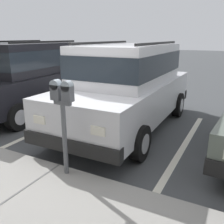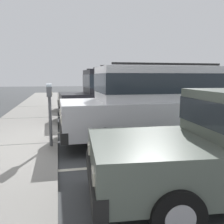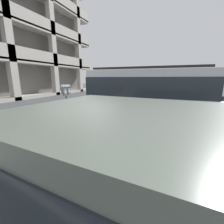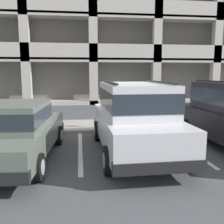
% 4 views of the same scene
% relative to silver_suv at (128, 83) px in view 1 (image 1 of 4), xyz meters
% --- Properties ---
extents(ground_plane, '(80.00, 80.00, 0.10)m').
position_rel_silver_suv_xyz_m(ground_plane, '(0.11, 2.27, -1.14)').
color(ground_plane, '#444749').
extents(sidewalk, '(40.00, 2.20, 0.12)m').
position_rel_silver_suv_xyz_m(sidewalk, '(0.11, 3.57, -1.03)').
color(sidewalk, gray).
rests_on(sidewalk, ground_plane).
extents(parking_stall_lines, '(13.01, 4.80, 0.01)m').
position_rel_silver_suv_xyz_m(parking_stall_lines, '(1.72, 0.87, -1.08)').
color(parking_stall_lines, silver).
rests_on(parking_stall_lines, ground_plane).
extents(silver_suv, '(2.05, 4.80, 2.03)m').
position_rel_silver_suv_xyz_m(silver_suv, '(0.00, 0.00, 0.00)').
color(silver_suv, silver).
rests_on(silver_suv, ground_plane).
extents(dark_hatchback, '(2.17, 4.86, 2.03)m').
position_rel_silver_suv_xyz_m(dark_hatchback, '(3.17, -0.02, 0.00)').
color(dark_hatchback, black).
rests_on(dark_hatchback, ground_plane).
extents(parking_meter_near, '(0.35, 0.12, 1.45)m').
position_rel_silver_suv_xyz_m(parking_meter_near, '(-0.16, 2.62, 0.11)').
color(parking_meter_near, '#595B60').
rests_on(parking_meter_near, sidewalk).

